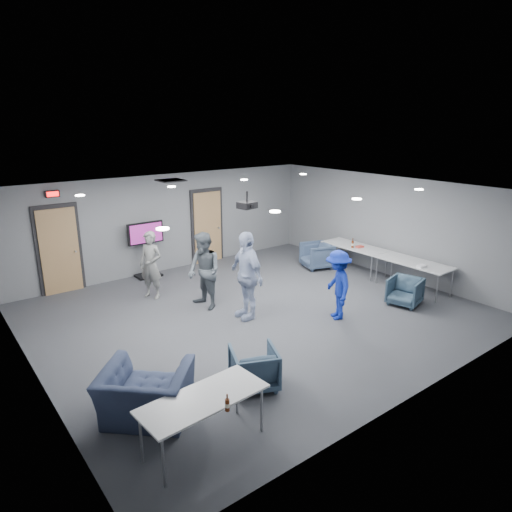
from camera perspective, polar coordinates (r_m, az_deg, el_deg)
floor at (r=10.20m, az=0.04°, el=-7.12°), size 9.00×9.00×0.00m
ceiling at (r=9.44m, az=0.04°, el=8.06°), size 9.00×9.00×0.00m
wall_back at (r=13.03m, az=-10.76°, el=4.14°), size 9.00×0.02×2.70m
wall_front at (r=7.18m, az=20.04°, el=-7.06°), size 9.00×0.02×2.70m
wall_left at (r=7.99m, az=-26.63°, el=-5.44°), size 0.02×8.00×2.70m
wall_right at (r=12.89m, az=16.15°, el=3.63°), size 0.02×8.00×2.70m
door_left at (r=12.06m, az=-23.36°, el=0.65°), size 1.06×0.17×2.24m
door_right at (r=13.62m, az=-6.11°, el=3.66°), size 1.06×0.17×2.24m
exit_sign at (r=11.76m, az=-24.10°, el=7.10°), size 0.32×0.08×0.16m
hvac_diffuser at (r=11.53m, az=-10.60°, el=9.28°), size 0.60×0.60×0.03m
downlights at (r=9.44m, az=0.04°, el=7.97°), size 6.18×3.78×0.02m
person_a at (r=11.09m, az=-13.00°, el=-1.10°), size 0.63×0.71×1.62m
person_b at (r=10.24m, az=-6.50°, el=-1.89°), size 0.70×0.88×1.75m
person_c at (r=9.66m, az=-1.21°, el=-2.42°), size 0.55×1.15×1.91m
person_d at (r=9.83m, az=10.17°, el=-3.58°), size 0.96×1.12×1.51m
chair_right_a at (r=13.22m, az=7.62°, el=0.06°), size 1.01×0.99×0.73m
chair_right_c at (r=11.07m, az=18.10°, el=-4.22°), size 0.87×0.85×0.64m
chair_front_a at (r=7.46m, az=-0.26°, el=-13.78°), size 0.94×0.95×0.66m
chair_front_b at (r=6.91m, az=-13.57°, el=-16.45°), size 1.60×1.59×0.78m
table_right_a at (r=13.06m, az=12.25°, el=1.08°), size 0.78×1.88×0.73m
table_right_b at (r=11.98m, az=19.14°, el=-0.89°), size 0.79×1.89×0.73m
table_front_left at (r=6.13m, az=-6.60°, el=-17.54°), size 1.72×0.80×0.73m
bottle_front at (r=5.80m, az=-3.61°, el=-18.06°), size 0.06×0.06×0.23m
bottle_right at (r=12.80m, az=11.98°, el=1.45°), size 0.07×0.07×0.28m
snack_box at (r=12.90m, az=12.84°, el=1.15°), size 0.22×0.16×0.05m
wrapper at (r=11.59m, az=19.98°, el=-1.21°), size 0.24×0.17×0.05m
tv_stand at (r=12.58m, az=-13.53°, el=1.20°), size 0.99×0.47×1.52m
projector at (r=9.60m, az=-1.11°, el=6.41°), size 0.40×0.37×0.36m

